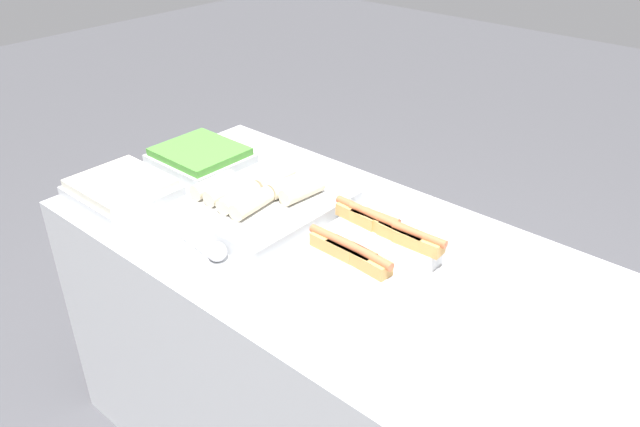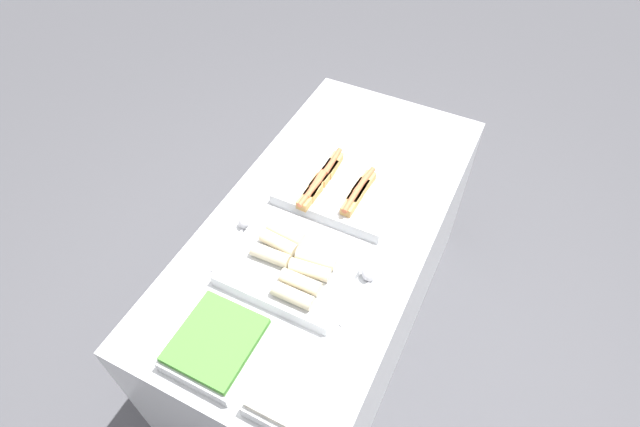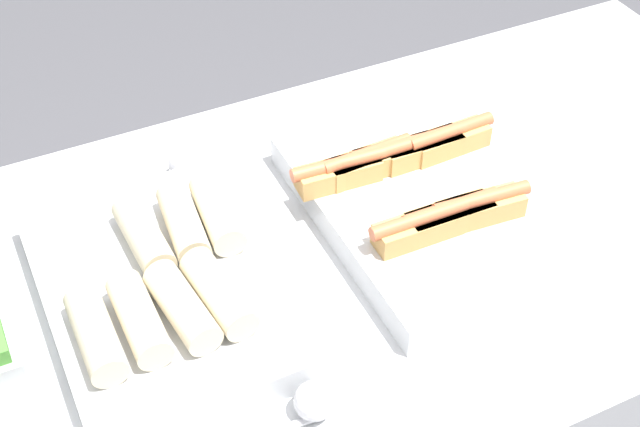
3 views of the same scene
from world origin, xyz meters
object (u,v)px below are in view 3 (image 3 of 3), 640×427
Objects in this scene: serving_spoon_near at (304,406)px; serving_spoon_far at (175,168)px; tray_wraps at (181,283)px; tray_hotdogs at (418,200)px.

serving_spoon_far is at bearing 89.38° from serving_spoon_near.
tray_hotdogs is at bearing 1.11° from tray_wraps.
serving_spoon_far is (0.01, 0.51, -0.00)m from serving_spoon_near.
serving_spoon_far is at bearing 73.25° from tray_wraps.
serving_spoon_near is 0.51m from serving_spoon_far.
tray_hotdogs is 1.79× the size of serving_spoon_far.
tray_wraps is at bearing -178.89° from tray_hotdogs.
tray_wraps is 1.72× the size of serving_spoon_far.
serving_spoon_near is at bearing -140.38° from tray_hotdogs.
serving_spoon_near is at bearing -74.05° from tray_wraps.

